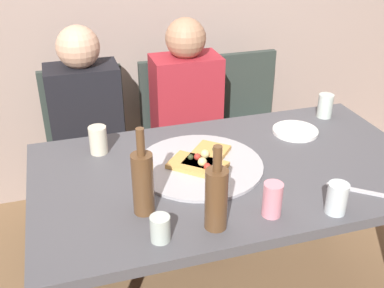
% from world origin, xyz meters
% --- Properties ---
extents(dining_table, '(1.56, 0.88, 0.75)m').
position_xyz_m(dining_table, '(0.00, 0.00, 0.67)').
color(dining_table, '#4C4C51').
rests_on(dining_table, ground_plane).
extents(pizza_tray, '(0.51, 0.51, 0.01)m').
position_xyz_m(pizza_tray, '(-0.12, 0.05, 0.76)').
color(pizza_tray, '#ADADB2').
rests_on(pizza_tray, dining_table).
extents(pizza_slice_last, '(0.24, 0.25, 0.05)m').
position_xyz_m(pizza_slice_last, '(-0.08, 0.08, 0.78)').
color(pizza_slice_last, tan).
rests_on(pizza_slice_last, pizza_tray).
extents(pizza_slice_extra, '(0.25, 0.24, 0.05)m').
position_xyz_m(pizza_slice_extra, '(-0.13, 0.02, 0.78)').
color(pizza_slice_extra, tan).
rests_on(pizza_slice_extra, pizza_tray).
extents(wine_bottle, '(0.07, 0.07, 0.32)m').
position_xyz_m(wine_bottle, '(-0.39, -0.18, 0.87)').
color(wine_bottle, brown).
rests_on(wine_bottle, dining_table).
extents(beer_bottle, '(0.07, 0.07, 0.30)m').
position_xyz_m(beer_bottle, '(-0.18, -0.33, 0.87)').
color(beer_bottle, brown).
rests_on(beer_bottle, dining_table).
extents(tumbler_near, '(0.07, 0.07, 0.11)m').
position_xyz_m(tumbler_near, '(0.23, -0.37, 0.81)').
color(tumbler_near, silver).
rests_on(tumbler_near, dining_table).
extents(tumbler_far, '(0.07, 0.07, 0.11)m').
position_xyz_m(tumbler_far, '(0.61, 0.32, 0.81)').
color(tumbler_far, '#B7C6BC').
rests_on(tumbler_far, dining_table).
extents(wine_glass, '(0.06, 0.06, 0.09)m').
position_xyz_m(wine_glass, '(-0.37, -0.34, 0.80)').
color(wine_glass, '#B7C6BC').
rests_on(wine_glass, dining_table).
extents(short_glass, '(0.07, 0.07, 0.12)m').
position_xyz_m(short_glass, '(-0.49, 0.28, 0.81)').
color(short_glass, beige).
rests_on(short_glass, dining_table).
extents(soda_can, '(0.07, 0.07, 0.12)m').
position_xyz_m(soda_can, '(0.02, -0.32, 0.81)').
color(soda_can, pink).
rests_on(soda_can, dining_table).
extents(plate_stack, '(0.21, 0.21, 0.02)m').
position_xyz_m(plate_stack, '(0.39, 0.21, 0.76)').
color(plate_stack, white).
rests_on(plate_stack, dining_table).
extents(table_knife, '(0.18, 0.15, 0.01)m').
position_xyz_m(table_knife, '(0.38, -0.29, 0.76)').
color(table_knife, '#B7B7BC').
rests_on(table_knife, dining_table).
extents(chair_left, '(0.44, 0.44, 0.90)m').
position_xyz_m(chair_left, '(-0.50, 0.84, 0.51)').
color(chair_left, '#2D3833').
rests_on(chair_left, ground_plane).
extents(chair_middle, '(0.44, 0.44, 0.90)m').
position_xyz_m(chair_middle, '(0.04, 0.84, 0.51)').
color(chair_middle, '#2D3833').
rests_on(chair_middle, ground_plane).
extents(chair_right, '(0.44, 0.44, 0.90)m').
position_xyz_m(chair_right, '(0.42, 0.84, 0.51)').
color(chair_right, '#2D3833').
rests_on(chair_right, ground_plane).
extents(guest_in_sweater, '(0.36, 0.56, 1.17)m').
position_xyz_m(guest_in_sweater, '(-0.50, 0.69, 0.64)').
color(guest_in_sweater, black).
rests_on(guest_in_sweater, ground_plane).
extents(guest_in_beanie, '(0.36, 0.56, 1.17)m').
position_xyz_m(guest_in_beanie, '(0.04, 0.69, 0.64)').
color(guest_in_beanie, maroon).
rests_on(guest_in_beanie, ground_plane).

